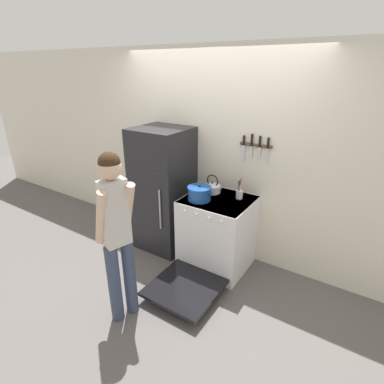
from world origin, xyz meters
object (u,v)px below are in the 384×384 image
(utensil_jar, at_px, (239,193))
(person, at_px, (117,231))
(stove_range, at_px, (216,234))
(tea_kettle, at_px, (212,187))
(dutch_oven_pot, at_px, (199,193))
(refrigerator, at_px, (163,190))

(utensil_jar, relative_size, person, 0.15)
(stove_range, bearing_deg, tea_kettle, 132.08)
(dutch_oven_pot, bearing_deg, refrigerator, 165.67)
(dutch_oven_pot, relative_size, utensil_jar, 1.22)
(tea_kettle, bearing_deg, person, -98.39)
(refrigerator, relative_size, dutch_oven_pot, 5.15)
(refrigerator, relative_size, tea_kettle, 6.48)
(stove_range, distance_m, person, 1.35)
(tea_kettle, bearing_deg, utensil_jar, 1.01)
(person, bearing_deg, dutch_oven_pot, 6.56)
(utensil_jar, bearing_deg, dutch_oven_pot, -142.06)
(utensil_jar, bearing_deg, refrigerator, -173.61)
(dutch_oven_pot, relative_size, tea_kettle, 1.26)
(dutch_oven_pot, bearing_deg, utensil_jar, 37.94)
(refrigerator, xyz_separation_m, utensil_jar, (1.03, 0.12, 0.15))
(refrigerator, relative_size, person, 0.97)
(person, bearing_deg, stove_range, -0.48)
(stove_range, height_order, utensil_jar, utensil_jar)
(stove_range, bearing_deg, dutch_oven_pot, -149.55)
(dutch_oven_pot, height_order, tea_kettle, tea_kettle)
(refrigerator, bearing_deg, dutch_oven_pot, -14.33)
(refrigerator, bearing_deg, utensil_jar, 6.39)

